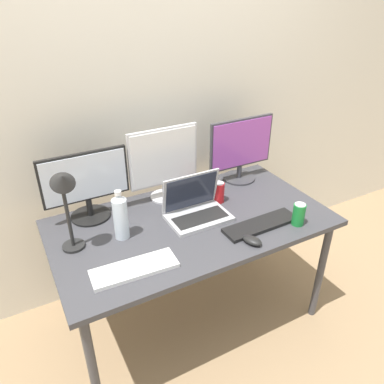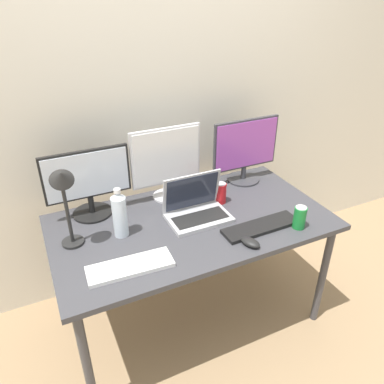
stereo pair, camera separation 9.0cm
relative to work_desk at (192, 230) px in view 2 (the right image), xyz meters
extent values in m
plane|color=#9E7F5B|center=(0.00, 0.00, -0.68)|extent=(16.00, 16.00, 0.00)
cube|color=silver|center=(0.00, 0.59, 0.62)|extent=(7.00, 0.08, 2.60)
cylinder|color=#424247|center=(-0.70, -0.35, -0.32)|extent=(0.04, 0.04, 0.71)
cylinder|color=#424247|center=(0.70, -0.35, -0.32)|extent=(0.04, 0.04, 0.71)
cylinder|color=#424247|center=(-0.70, 0.35, -0.32)|extent=(0.04, 0.04, 0.71)
cylinder|color=#424247|center=(0.70, 0.35, -0.32)|extent=(0.04, 0.04, 0.71)
cube|color=#3D3D42|center=(0.00, 0.00, 0.05)|extent=(1.51, 0.82, 0.03)
cylinder|color=black|center=(-0.48, 0.30, 0.07)|extent=(0.22, 0.22, 0.01)
cylinder|color=black|center=(-0.48, 0.30, 0.12)|extent=(0.03, 0.03, 0.10)
cube|color=black|center=(-0.48, 0.30, 0.31)|extent=(0.46, 0.02, 0.27)
cube|color=silver|center=(-0.48, 0.29, 0.31)|extent=(0.44, 0.01, 0.25)
cylinder|color=silver|center=(-0.02, 0.30, 0.07)|extent=(0.18, 0.18, 0.01)
cylinder|color=silver|center=(-0.02, 0.30, 0.12)|extent=(0.03, 0.03, 0.09)
cube|color=silver|center=(-0.02, 0.30, 0.33)|extent=(0.42, 0.02, 0.34)
cube|color=white|center=(-0.02, 0.29, 0.33)|extent=(0.40, 0.01, 0.32)
cylinder|color=#38383D|center=(0.51, 0.29, 0.07)|extent=(0.21, 0.21, 0.01)
cylinder|color=#38383D|center=(0.51, 0.29, 0.12)|extent=(0.03, 0.03, 0.08)
cube|color=#38383D|center=(0.51, 0.29, 0.32)|extent=(0.45, 0.02, 0.32)
cube|color=#A54CB2|center=(0.51, 0.28, 0.32)|extent=(0.43, 0.01, 0.30)
cube|color=#B7B7BC|center=(0.04, -0.01, 0.07)|extent=(0.34, 0.22, 0.02)
cube|color=black|center=(0.04, -0.02, 0.08)|extent=(0.30, 0.12, 0.00)
cube|color=#B7B7BC|center=(0.04, 0.09, 0.19)|extent=(0.34, 0.05, 0.22)
cube|color=#232838|center=(0.04, 0.08, 0.19)|extent=(0.31, 0.04, 0.20)
cube|color=black|center=(0.30, -0.22, 0.07)|extent=(0.43, 0.13, 0.02)
cube|color=white|center=(-0.42, -0.23, 0.07)|extent=(0.40, 0.16, 0.02)
ellipsoid|color=black|center=(0.17, -0.32, 0.08)|extent=(0.10, 0.12, 0.04)
cylinder|color=silver|center=(-0.39, 0.04, 0.17)|extent=(0.08, 0.08, 0.22)
cone|color=silver|center=(-0.39, 0.04, 0.30)|extent=(0.07, 0.07, 0.03)
cylinder|color=white|center=(-0.39, 0.04, 0.32)|extent=(0.03, 0.03, 0.02)
cylinder|color=#197F33|center=(0.49, -0.30, 0.12)|extent=(0.07, 0.07, 0.12)
cylinder|color=silver|center=(0.49, -0.30, 0.19)|extent=(0.06, 0.06, 0.00)
cylinder|color=red|center=(0.24, 0.11, 0.12)|extent=(0.07, 0.07, 0.12)
cylinder|color=silver|center=(0.24, 0.11, 0.19)|extent=(0.06, 0.06, 0.00)
cylinder|color=black|center=(-0.63, 0.07, 0.07)|extent=(0.11, 0.11, 0.01)
cylinder|color=black|center=(-0.63, 0.07, 0.26)|extent=(0.02, 0.02, 0.36)
cone|color=black|center=(-0.63, 0.01, 0.47)|extent=(0.11, 0.12, 0.11)
camera|label=1|loc=(-0.81, -1.51, 1.21)|focal=35.00mm
camera|label=2|loc=(-0.73, -1.55, 1.21)|focal=35.00mm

